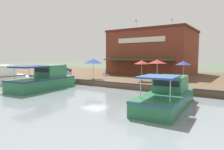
% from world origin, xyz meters
% --- Properties ---
extents(ground_plane, '(220.00, 220.00, 0.00)m').
position_xyz_m(ground_plane, '(0.00, 0.00, 0.00)').
color(ground_plane, '#4C5B47').
extents(quay_deck, '(22.00, 56.00, 0.60)m').
position_xyz_m(quay_deck, '(-11.00, 0.00, 0.30)').
color(quay_deck, brown).
rests_on(quay_deck, ground).
extents(quay_edge_fender, '(0.20, 50.40, 0.10)m').
position_xyz_m(quay_edge_fender, '(-0.10, 0.00, 0.65)').
color(quay_edge_fender, '#2D2D33').
rests_on(quay_edge_fender, quay_deck).
extents(waterfront_restaurant, '(11.07, 12.32, 8.86)m').
position_xyz_m(waterfront_restaurant, '(-13.53, 1.04, 4.03)').
color(waterfront_restaurant, brown).
rests_on(waterfront_restaurant, quay_deck).
extents(patio_umbrella_mid_patio_left, '(1.73, 1.73, 2.32)m').
position_xyz_m(patio_umbrella_mid_patio_left, '(-3.16, 4.07, 2.67)').
color(patio_umbrella_mid_patio_left, '#B7B7B7').
rests_on(patio_umbrella_mid_patio_left, quay_deck).
extents(patio_umbrella_by_entrance, '(2.25, 2.25, 2.49)m').
position_xyz_m(patio_umbrella_by_entrance, '(-1.71, -1.65, 2.78)').
color(patio_umbrella_by_entrance, '#B7B7B7').
rests_on(patio_umbrella_by_entrance, quay_deck).
extents(patio_umbrella_near_quay_edge, '(1.74, 1.74, 2.24)m').
position_xyz_m(patio_umbrella_near_quay_edge, '(-5.87, 7.86, 2.59)').
color(patio_umbrella_near_quay_edge, '#B7B7B7').
rests_on(patio_umbrella_near_quay_edge, quay_deck).
extents(patio_umbrella_far_corner, '(1.80, 1.80, 2.42)m').
position_xyz_m(patio_umbrella_far_corner, '(-1.44, 6.54, 2.79)').
color(patio_umbrella_far_corner, '#B7B7B7').
rests_on(patio_umbrella_far_corner, quay_deck).
extents(cafe_chair_mid_patio, '(0.47, 0.47, 0.85)m').
position_xyz_m(cafe_chair_mid_patio, '(-6.16, -10.88, 1.08)').
color(cafe_chair_mid_patio, navy).
rests_on(cafe_chair_mid_patio, quay_deck).
extents(cafe_chair_under_first_umbrella, '(0.53, 0.53, 0.85)m').
position_xyz_m(cafe_chair_under_first_umbrella, '(-6.11, -2.92, 1.08)').
color(cafe_chair_under_first_umbrella, navy).
rests_on(cafe_chair_under_first_umbrella, quay_deck).
extents(cafe_chair_far_corner_seat, '(0.53, 0.53, 0.85)m').
position_xyz_m(cafe_chair_far_corner_seat, '(-4.64, -8.68, 1.08)').
color(cafe_chair_far_corner_seat, navy).
rests_on(cafe_chair_far_corner_seat, quay_deck).
extents(person_mid_patio, '(0.45, 0.45, 1.60)m').
position_xyz_m(person_mid_patio, '(-4.47, -9.58, 1.59)').
color(person_mid_patio, gold).
rests_on(person_mid_patio, quay_deck).
extents(motorboat_far_downstream, '(7.94, 3.51, 2.35)m').
position_xyz_m(motorboat_far_downstream, '(3.91, -2.91, 0.92)').
color(motorboat_far_downstream, '#287047').
rests_on(motorboat_far_downstream, river_water).
extents(motorboat_second_along, '(7.54, 2.70, 2.12)m').
position_xyz_m(motorboat_second_along, '(4.22, 9.60, 0.76)').
color(motorboat_second_along, '#287047').
rests_on(motorboat_second_along, river_water).
extents(swan, '(0.62, 0.47, 0.69)m').
position_xyz_m(swan, '(6.06, -6.36, 0.23)').
color(swan, white).
rests_on(swan, river_water).
extents(tree_behind_restaurant, '(4.03, 3.84, 6.94)m').
position_xyz_m(tree_behind_restaurant, '(-17.54, -7.05, 5.51)').
color(tree_behind_restaurant, brown).
rests_on(tree_behind_restaurant, quay_deck).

